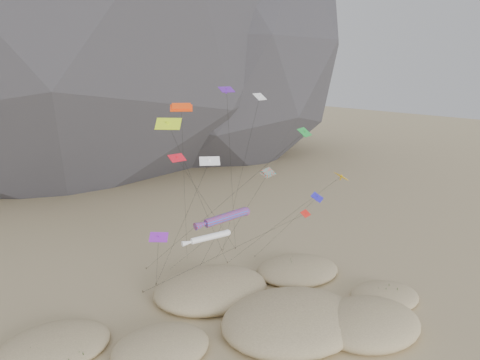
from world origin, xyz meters
The scene contains 9 objects.
ground centered at (0.00, 0.00, 0.00)m, with size 500.00×500.00×0.00m, color #CCB789.
dunes centered at (-1.04, 4.11, 0.70)m, with size 48.95×38.27×3.79m.
dune_grass centered at (0.32, 4.28, 0.85)m, with size 43.37×29.53×1.61m.
kite_stakes centered at (2.30, 23.95, 0.15)m, with size 19.80×6.97×0.30m.
rainbow_tube_kite centered at (0.22, 12.93, 11.15)m, with size 8.00×10.66×12.04m.
white_tube_kite centered at (-3.59, 10.56, 10.04)m, with size 6.11×15.80×10.66m.
orange_parafoil centered at (-5.81, 11.98, 24.78)m, with size 9.65×16.89×25.63m.
multi_parafoil centered at (3.88, 9.05, 17.01)m, with size 3.71×17.33×17.68m.
delta_kites centered at (2.32, 10.71, 18.57)m, with size 28.76×23.17×27.29m.
Camera 1 is at (-29.34, -34.30, 29.09)m, focal length 35.00 mm.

